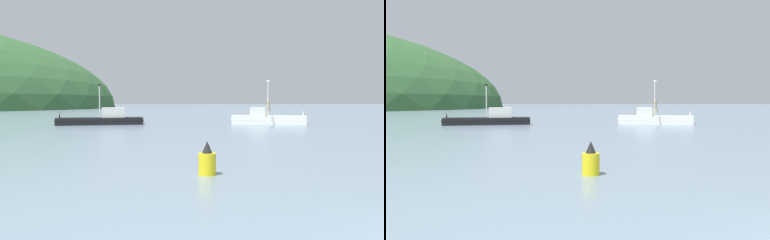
# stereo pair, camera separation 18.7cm
# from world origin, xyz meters

# --- Properties ---
(fishing_boat_white) EXTENTS (9.51, 16.27, 5.67)m
(fishing_boat_white) POSITION_xyz_m (10.39, 40.11, 0.71)
(fishing_boat_white) COLOR white
(fishing_boat_white) RESTS_ON ground
(fishing_boat_black) EXTENTS (10.79, 3.00, 5.08)m
(fishing_boat_black) POSITION_xyz_m (-10.49, 42.51, 0.66)
(fishing_boat_black) COLOR black
(fishing_boat_black) RESTS_ON ground
(channel_buoy) EXTENTS (0.72, 0.72, 1.40)m
(channel_buoy) POSITION_xyz_m (-4.09, 9.11, 0.56)
(channel_buoy) COLOR yellow
(channel_buoy) RESTS_ON ground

